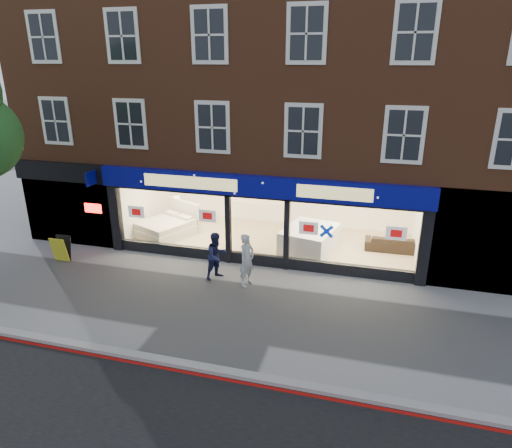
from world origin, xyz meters
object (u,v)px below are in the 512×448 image
at_px(mattress_stack, 310,239).
at_px(pedestrian_blue, 217,256).
at_px(display_bed, 168,226).
at_px(a_board, 61,249).
at_px(sofa, 392,243).
at_px(pedestrian_grey, 247,260).

bearing_deg(mattress_stack, pedestrian_blue, -131.35).
distance_m(display_bed, pedestrian_blue, 4.42).
xyz_separation_m(display_bed, a_board, (-2.66, -3.20, 0.03)).
height_order(sofa, pedestrian_grey, pedestrian_grey).
relative_size(sofa, pedestrian_grey, 1.12).
relative_size(a_board, pedestrian_grey, 0.54).
bearing_deg(pedestrian_blue, display_bed, 80.18).
xyz_separation_m(display_bed, sofa, (8.84, 0.74, -0.05)).
xyz_separation_m(pedestrian_grey, pedestrian_blue, (-1.10, 0.21, -0.07)).
bearing_deg(display_bed, pedestrian_blue, -18.58).
relative_size(display_bed, pedestrian_grey, 1.54).
xyz_separation_m(sofa, a_board, (-11.50, -3.94, 0.08)).
distance_m(sofa, a_board, 12.16).
bearing_deg(pedestrian_grey, display_bed, 74.07).
xyz_separation_m(mattress_stack, pedestrian_grey, (-1.52, -3.18, 0.34)).
height_order(sofa, pedestrian_blue, pedestrian_blue).
relative_size(mattress_stack, pedestrian_blue, 1.56).
relative_size(display_bed, a_board, 2.85).
relative_size(display_bed, sofa, 1.37).
distance_m(a_board, pedestrian_grey, 6.99).
bearing_deg(mattress_stack, display_bed, 179.83).
bearing_deg(mattress_stack, pedestrian_grey, -115.54).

